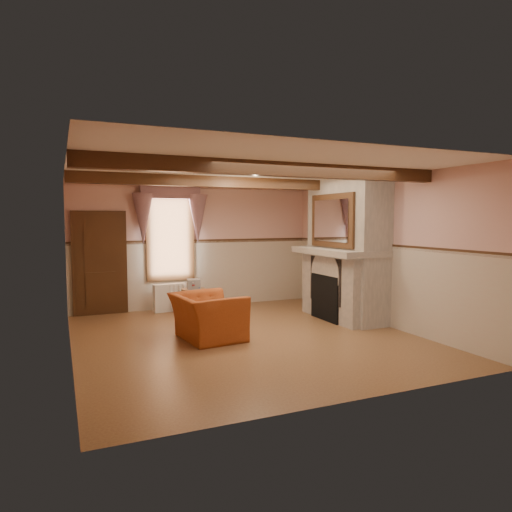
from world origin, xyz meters
name	(u,v)px	position (x,y,z in m)	size (l,w,h in m)	color
floor	(246,337)	(0.00, 0.00, 0.00)	(5.50, 6.00, 0.01)	brown
ceiling	(246,170)	(0.00, 0.00, 2.80)	(5.50, 6.00, 0.01)	silver
wall_back	(196,246)	(0.00, 3.00, 1.40)	(5.50, 0.02, 2.80)	#D09C90
wall_front	(351,275)	(0.00, -3.00, 1.40)	(5.50, 0.02, 2.80)	#D09C90
wall_left	(68,261)	(-2.75, 0.00, 1.40)	(0.02, 6.00, 2.80)	#D09C90
wall_right	(379,251)	(2.75, 0.00, 1.40)	(0.02, 6.00, 2.80)	#D09C90
wainscot	(246,293)	(0.00, 0.00, 0.75)	(5.50, 6.00, 1.50)	#BCB198
chair_rail	(246,249)	(0.00, 0.00, 1.50)	(5.50, 6.00, 0.08)	black
firebox	(328,297)	(2.00, 0.60, 0.45)	(0.20, 0.95, 0.90)	black
armchair	(208,317)	(-0.63, 0.14, 0.38)	(1.16, 1.02, 0.76)	#994219
side_table	(194,302)	(-0.32, 2.14, 0.28)	(0.50, 0.50, 0.55)	brown
book_stack	(193,284)	(-0.32, 2.13, 0.65)	(0.26, 0.32, 0.20)	#B7AD8C
radiator	(170,298)	(-0.70, 2.70, 0.30)	(0.70, 0.18, 0.60)	white
bowl	(345,247)	(2.24, 0.39, 1.46)	(0.34, 0.34, 0.08)	brown
mantel_clock	(318,242)	(2.24, 1.40, 1.52)	(0.14, 0.24, 0.20)	#311C0D
oil_lamp	(328,240)	(2.24, 1.02, 1.56)	(0.11, 0.11, 0.28)	gold
candle_red	(356,246)	(2.24, 0.03, 1.50)	(0.06, 0.06, 0.16)	#A62A14
jar_yellow	(350,246)	(2.24, 0.24, 1.48)	(0.06, 0.06, 0.12)	yellow
fireplace	(347,249)	(2.42, 0.60, 1.40)	(0.85, 2.00, 2.80)	gray
mantel	(339,251)	(2.24, 0.60, 1.36)	(1.05, 2.05, 0.12)	gray
overmantel_mirror	(331,221)	(2.06, 0.60, 1.97)	(0.06, 1.44, 1.04)	silver
door	(100,265)	(-2.10, 2.94, 1.05)	(1.10, 0.10, 2.10)	black
window	(170,235)	(-0.60, 2.97, 1.65)	(1.06, 0.08, 2.02)	white
window_drapes	(171,208)	(-0.60, 2.88, 2.25)	(1.30, 0.14, 1.40)	gray
ceiling_beam_front	(278,169)	(0.00, -1.20, 2.70)	(5.50, 0.18, 0.20)	black
ceiling_beam_back	(222,182)	(0.00, 1.20, 2.70)	(5.50, 0.18, 0.20)	black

